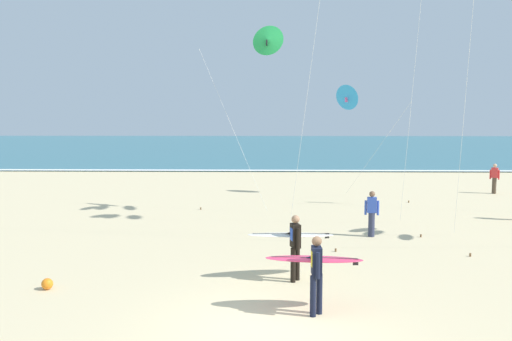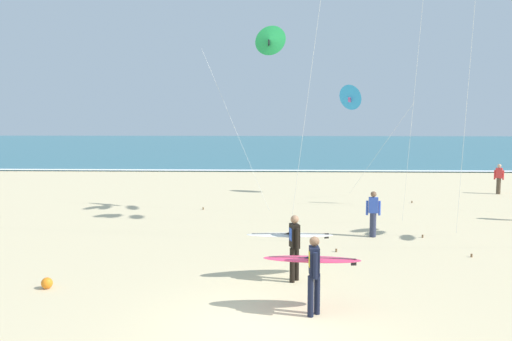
{
  "view_description": "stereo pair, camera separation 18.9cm",
  "coord_description": "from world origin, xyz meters",
  "px_view_note": "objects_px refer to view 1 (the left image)",
  "views": [
    {
      "loc": [
        -0.12,
        -10.79,
        4.28
      ],
      "look_at": [
        -0.46,
        4.81,
        2.65
      ],
      "focal_mm": 39.07,
      "sensor_mm": 36.0,
      "label": 1
    },
    {
      "loc": [
        0.06,
        -10.79,
        4.28
      ],
      "look_at": [
        -0.46,
        4.81,
        2.65
      ],
      "focal_mm": 39.07,
      "sensor_mm": 36.0,
      "label": 2
    }
  ],
  "objects_px": {
    "surfer_lead": "(315,265)",
    "kite_delta_emerald_distant": "(267,40)",
    "surfer_trailing": "(293,239)",
    "bystander_blue_top": "(372,213)",
    "bystander_red_top": "(494,178)",
    "kite_delta_cobalt_outer": "(348,97)",
    "beach_ball": "(47,284)"
  },
  "relations": [
    {
      "from": "kite_delta_emerald_distant",
      "to": "beach_ball",
      "type": "distance_m",
      "value": 13.66
    },
    {
      "from": "surfer_lead",
      "to": "kite_delta_emerald_distant",
      "type": "distance_m",
      "value": 13.37
    },
    {
      "from": "surfer_trailing",
      "to": "kite_delta_emerald_distant",
      "type": "bearing_deg",
      "value": 94.15
    },
    {
      "from": "surfer_lead",
      "to": "bystander_blue_top",
      "type": "height_order",
      "value": "surfer_lead"
    },
    {
      "from": "kite_delta_cobalt_outer",
      "to": "bystander_blue_top",
      "type": "bearing_deg",
      "value": -92.88
    },
    {
      "from": "surfer_lead",
      "to": "surfer_trailing",
      "type": "height_order",
      "value": "same"
    },
    {
      "from": "surfer_trailing",
      "to": "kite_delta_emerald_distant",
      "type": "height_order",
      "value": "kite_delta_emerald_distant"
    },
    {
      "from": "kite_delta_emerald_distant",
      "to": "bystander_blue_top",
      "type": "height_order",
      "value": "kite_delta_emerald_distant"
    },
    {
      "from": "surfer_lead",
      "to": "kite_delta_emerald_distant",
      "type": "height_order",
      "value": "kite_delta_emerald_distant"
    },
    {
      "from": "surfer_trailing",
      "to": "kite_delta_emerald_distant",
      "type": "xyz_separation_m",
      "value": [
        -0.68,
        9.41,
        6.19
      ]
    },
    {
      "from": "kite_delta_emerald_distant",
      "to": "bystander_blue_top",
      "type": "relative_size",
      "value": 4.98
    },
    {
      "from": "kite_delta_emerald_distant",
      "to": "bystander_red_top",
      "type": "relative_size",
      "value": 4.98
    },
    {
      "from": "bystander_blue_top",
      "to": "surfer_lead",
      "type": "bearing_deg",
      "value": -109.15
    },
    {
      "from": "surfer_trailing",
      "to": "bystander_red_top",
      "type": "bearing_deg",
      "value": 53.76
    },
    {
      "from": "surfer_lead",
      "to": "bystander_red_top",
      "type": "distance_m",
      "value": 20.97
    },
    {
      "from": "kite_delta_emerald_distant",
      "to": "beach_ball",
      "type": "relative_size",
      "value": 28.27
    },
    {
      "from": "surfer_lead",
      "to": "kite_delta_emerald_distant",
      "type": "xyz_separation_m",
      "value": [
        -1.05,
        11.8,
        6.2
      ]
    },
    {
      "from": "bystander_red_top",
      "to": "beach_ball",
      "type": "bearing_deg",
      "value": -136.51
    },
    {
      "from": "bystander_blue_top",
      "to": "beach_ball",
      "type": "relative_size",
      "value": 5.68
    },
    {
      "from": "kite_delta_emerald_distant",
      "to": "bystander_red_top",
      "type": "bearing_deg",
      "value": 26.77
    },
    {
      "from": "bystander_red_top",
      "to": "beach_ball",
      "type": "relative_size",
      "value": 5.68
    },
    {
      "from": "kite_delta_emerald_distant",
      "to": "bystander_red_top",
      "type": "distance_m",
      "value": 14.93
    },
    {
      "from": "surfer_trailing",
      "to": "kite_delta_cobalt_outer",
      "type": "relative_size",
      "value": 0.42
    },
    {
      "from": "surfer_trailing",
      "to": "bystander_red_top",
      "type": "relative_size",
      "value": 1.51
    },
    {
      "from": "kite_delta_emerald_distant",
      "to": "surfer_trailing",
      "type": "bearing_deg",
      "value": -85.85
    },
    {
      "from": "surfer_lead",
      "to": "kite_delta_cobalt_outer",
      "type": "xyz_separation_m",
      "value": [
        3.06,
        17.08,
        4.0
      ]
    },
    {
      "from": "surfer_trailing",
      "to": "bystander_red_top",
      "type": "xyz_separation_m",
      "value": [
        11.34,
        15.48,
        -0.23
      ]
    },
    {
      "from": "bystander_red_top",
      "to": "beach_ball",
      "type": "xyz_separation_m",
      "value": [
        -17.35,
        -16.46,
        -0.67
      ]
    },
    {
      "from": "surfer_lead",
      "to": "beach_ball",
      "type": "xyz_separation_m",
      "value": [
        -6.37,
        1.41,
        -0.91
      ]
    },
    {
      "from": "kite_delta_emerald_distant",
      "to": "kite_delta_cobalt_outer",
      "type": "distance_m",
      "value": 7.04
    },
    {
      "from": "surfer_lead",
      "to": "kite_delta_cobalt_outer",
      "type": "bearing_deg",
      "value": 79.85
    },
    {
      "from": "kite_delta_emerald_distant",
      "to": "kite_delta_cobalt_outer",
      "type": "relative_size",
      "value": 1.39
    }
  ]
}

